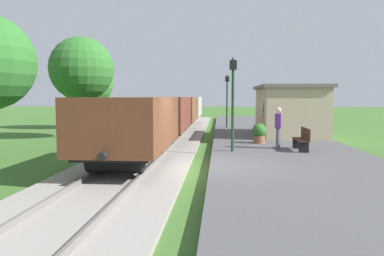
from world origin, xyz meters
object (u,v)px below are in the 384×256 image
at_px(station_hut, 289,110).
at_px(tree_field_left, 87,81).
at_px(lamp_post_near, 233,86).
at_px(lamp_post_far, 227,91).
at_px(bench_near_hut, 302,139).
at_px(freight_train, 170,114).
at_px(potted_planter, 259,133).
at_px(tree_trackside_far, 82,69).
at_px(person_waiting, 278,126).

height_order(station_hut, tree_field_left, tree_field_left).
xyz_separation_m(lamp_post_near, lamp_post_far, (0.00, 11.42, 0.00)).
height_order(bench_near_hut, lamp_post_far, lamp_post_far).
distance_m(freight_train, tree_field_left, 9.32).
relative_size(bench_near_hut, tree_field_left, 0.27).
bearing_deg(potted_planter, tree_field_left, 139.32).
distance_m(lamp_post_far, tree_trackside_far, 9.92).
height_order(lamp_post_far, tree_trackside_far, tree_trackside_far).
bearing_deg(station_hut, lamp_post_far, 124.89).
height_order(potted_planter, lamp_post_near, lamp_post_near).
bearing_deg(potted_planter, lamp_post_near, -116.06).
bearing_deg(freight_train, bench_near_hut, -47.38).
bearing_deg(tree_trackside_far, freight_train, 9.57).
xyz_separation_m(tree_trackside_far, tree_field_left, (-2.06, 6.53, -0.41)).
bearing_deg(freight_train, potted_planter, -43.29).
xyz_separation_m(potted_planter, tree_trackside_far, (-9.74, 3.62, 3.25)).
bearing_deg(tree_trackside_far, station_hut, 1.23).
xyz_separation_m(freight_train, person_waiting, (5.34, -6.25, -0.21)).
relative_size(person_waiting, tree_trackside_far, 0.29).
bearing_deg(bench_near_hut, station_hut, 84.60).
bearing_deg(freight_train, station_hut, -4.96).
bearing_deg(lamp_post_far, tree_trackside_far, -148.78).
xyz_separation_m(lamp_post_far, tree_field_left, (-10.48, 1.42, 0.76)).
relative_size(lamp_post_far, tree_trackside_far, 0.64).
xyz_separation_m(potted_planter, tree_field_left, (-11.80, 10.14, 2.84)).
distance_m(person_waiting, tree_field_left, 17.37).
bearing_deg(freight_train, tree_trackside_far, -170.43).
bearing_deg(person_waiting, bench_near_hut, 166.63).
relative_size(freight_train, lamp_post_near, 7.03).
relative_size(lamp_post_near, tree_trackside_far, 0.64).
relative_size(person_waiting, tree_field_left, 0.31).
bearing_deg(bench_near_hut, lamp_post_near, -171.76).
xyz_separation_m(bench_near_hut, tree_field_left, (-13.28, 12.44, 2.84)).
distance_m(bench_near_hut, person_waiting, 1.12).
relative_size(station_hut, bench_near_hut, 3.87).
bearing_deg(tree_trackside_far, person_waiting, -27.60).
bearing_deg(lamp_post_near, tree_trackside_far, 143.11).
relative_size(bench_near_hut, tree_trackside_far, 0.26).
height_order(lamp_post_near, lamp_post_far, same).
height_order(potted_planter, lamp_post_far, lamp_post_far).
xyz_separation_m(person_waiting, lamp_post_near, (-1.92, -0.91, 1.62)).
bearing_deg(station_hut, tree_field_left, 155.66).
bearing_deg(person_waiting, freight_train, -32.85).
xyz_separation_m(station_hut, bench_near_hut, (-0.58, -6.17, -0.93)).
bearing_deg(potted_planter, tree_trackside_far, 159.62).
relative_size(person_waiting, lamp_post_far, 0.46).
xyz_separation_m(freight_train, bench_near_hut, (6.22, -6.76, -0.68)).
relative_size(tree_trackside_far, tree_field_left, 1.05).
bearing_deg(lamp_post_far, lamp_post_near, -90.00).
relative_size(bench_near_hut, person_waiting, 0.88).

